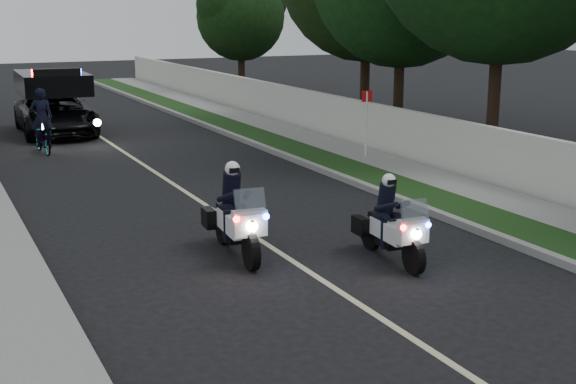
# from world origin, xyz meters

# --- Properties ---
(ground) EXTENTS (120.00, 120.00, 0.00)m
(ground) POSITION_xyz_m (0.00, 0.00, 0.00)
(ground) COLOR black
(ground) RESTS_ON ground
(curb_right) EXTENTS (0.20, 60.00, 0.15)m
(curb_right) POSITION_xyz_m (4.10, 10.00, 0.07)
(curb_right) COLOR gray
(curb_right) RESTS_ON ground
(grass_verge) EXTENTS (1.20, 60.00, 0.16)m
(grass_verge) POSITION_xyz_m (4.80, 10.00, 0.08)
(grass_verge) COLOR #193814
(grass_verge) RESTS_ON ground
(sidewalk_right) EXTENTS (1.40, 60.00, 0.16)m
(sidewalk_right) POSITION_xyz_m (6.10, 10.00, 0.08)
(sidewalk_right) COLOR gray
(sidewalk_right) RESTS_ON ground
(property_wall) EXTENTS (0.22, 60.00, 1.50)m
(property_wall) POSITION_xyz_m (7.10, 10.00, 0.75)
(property_wall) COLOR beige
(property_wall) RESTS_ON ground
(curb_left) EXTENTS (0.20, 60.00, 0.15)m
(curb_left) POSITION_xyz_m (-4.10, 10.00, 0.07)
(curb_left) COLOR gray
(curb_left) RESTS_ON ground
(lane_marking) EXTENTS (0.12, 50.00, 0.01)m
(lane_marking) POSITION_xyz_m (0.00, 10.00, 0.00)
(lane_marking) COLOR #BFB78C
(lane_marking) RESTS_ON ground
(police_moto_left) EXTENTS (0.86, 2.07, 1.71)m
(police_moto_left) POSITION_xyz_m (-0.77, 3.96, 0.00)
(police_moto_left) COLOR white
(police_moto_left) RESTS_ON ground
(police_moto_right) EXTENTS (0.75, 1.87, 1.56)m
(police_moto_right) POSITION_xyz_m (1.57, 2.50, 0.00)
(police_moto_right) COLOR silver
(police_moto_right) RESTS_ON ground
(police_suv) EXTENTS (2.58, 5.32, 2.55)m
(police_suv) POSITION_xyz_m (-1.26, 19.77, 0.00)
(police_suv) COLOR black
(police_suv) RESTS_ON ground
(bicycle) EXTENTS (0.71, 1.63, 0.83)m
(bicycle) POSITION_xyz_m (-2.27, 16.06, 0.00)
(bicycle) COLOR black
(bicycle) RESTS_ON ground
(cyclist) EXTENTS (0.70, 0.51, 1.81)m
(cyclist) POSITION_xyz_m (-2.27, 16.06, 0.00)
(cyclist) COLOR black
(cyclist) RESTS_ON ground
(sign_post) EXTENTS (0.36, 0.36, 2.14)m
(sign_post) POSITION_xyz_m (6.00, 10.61, 0.00)
(sign_post) COLOR red
(sign_post) RESTS_ON ground
(tree_right_b) EXTENTS (8.39, 8.39, 12.77)m
(tree_right_b) POSITION_xyz_m (9.57, 9.34, 0.00)
(tree_right_b) COLOR #173F15
(tree_right_b) RESTS_ON ground
(tree_right_c) EXTENTS (7.97, 7.97, 11.07)m
(tree_right_c) POSITION_xyz_m (9.89, 17.11, 0.00)
(tree_right_c) COLOR #1A320F
(tree_right_c) RESTS_ON ground
(tree_right_d) EXTENTS (7.31, 7.31, 10.70)m
(tree_right_d) POSITION_xyz_m (9.88, 14.77, 0.00)
(tree_right_d) COLOR #174316
(tree_right_d) RESTS_ON ground
(tree_right_e) EXTENTS (5.88, 5.88, 7.75)m
(tree_right_e) POSITION_xyz_m (10.15, 30.12, 0.00)
(tree_right_e) COLOR black
(tree_right_e) RESTS_ON ground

